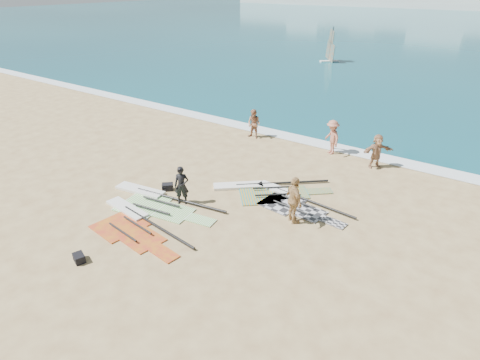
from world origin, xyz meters
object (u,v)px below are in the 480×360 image
Objects in this scene: rig_green at (154,200)px; beachgoer_mid at (332,137)px; rig_orange at (263,189)px; person_wetsuit at (182,186)px; rig_red at (133,222)px; gear_bag_far at (79,258)px; beachgoer_back at (294,200)px; beachgoer_left at (254,124)px; beachgoer_right at (377,151)px; gear_bag_near at (168,187)px; rig_grey at (290,200)px.

rig_green is 10.53m from beachgoer_mid.
rig_orange is at bearing 38.59° from rig_green.
person_wetsuit is (1.14, 0.64, 0.81)m from rig_green.
rig_red is 2.73m from gear_bag_far.
rig_green is 1.54m from person_wetsuit.
rig_orange is at bearing 3.08° from beachgoer_back.
beachgoer_left is at bearing 86.25° from rig_green.
rig_red is 12.66m from beachgoer_right.
rig_orange is 2.82× the size of beachgoer_right.
rig_orange is at bearing 70.13° from rig_red.
beachgoer_back reaches higher than beachgoer_right.
beachgoer_right is (5.61, 8.63, 0.03)m from person_wetsuit.
gear_bag_near is at bearing -87.55° from beachgoer_left.
person_wetsuit is 0.86× the size of beachgoer_back.
beachgoer_back is at bearing -146.23° from beachgoer_right.
rig_orange reaches higher than rig_grey.
gear_bag_near is 0.28× the size of beachgoer_left.
rig_orange is at bearing 34.77° from gear_bag_near.
rig_red is at bearing 72.46° from beachgoer_back.
beachgoer_left is at bearing 85.53° from rig_orange.
beachgoer_left is (-5.74, 5.73, 0.84)m from rig_grey.
rig_green is at bearing -76.96° from gear_bag_near.
rig_red is at bearing -123.75° from rig_grey.
beachgoer_right reaches higher than beachgoer_left.
beachgoer_left is at bearing 131.24° from beachgoer_right.
beachgoer_right is at bearing 45.12° from rig_green.
person_wetsuit reaches higher than rig_orange.
beachgoer_left is 7.58m from beachgoer_right.
beachgoer_back is at bearing -74.35° from rig_orange.
person_wetsuit reaches higher than gear_bag_near.
beachgoer_right is (1.83, 5.75, 0.85)m from rig_grey.
rig_red is (0.62, -1.76, -0.00)m from rig_green.
person_wetsuit is 10.30m from beachgoer_right.
rig_red is 3.15× the size of person_wetsuit.
gear_bag_far is at bearing -86.39° from rig_green.
beachgoer_left reaches higher than rig_green.
gear_bag_near is at bearing 94.22° from rig_green.
rig_orange is 8.48m from gear_bag_far.
gear_bag_far is at bearing -147.72° from rig_orange.
beachgoer_back reaches higher than rig_green.
beachgoer_left is at bearing -136.56° from beachgoer_mid.
beachgoer_mid reaches higher than rig_orange.
gear_bag_far is 0.24× the size of beachgoer_mid.
rig_orange is 2.82× the size of beachgoer_left.
beachgoer_right is (2.64, -0.38, -0.08)m from beachgoer_mid.
beachgoer_left is (-0.82, 9.26, 0.84)m from rig_green.
beachgoer_mid is (4.93, 0.40, 0.08)m from beachgoer_left.
rig_orange is 2.93× the size of person_wetsuit.
rig_grey is 1.96m from beachgoer_back.
rig_grey is 2.79× the size of beachgoer_left.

